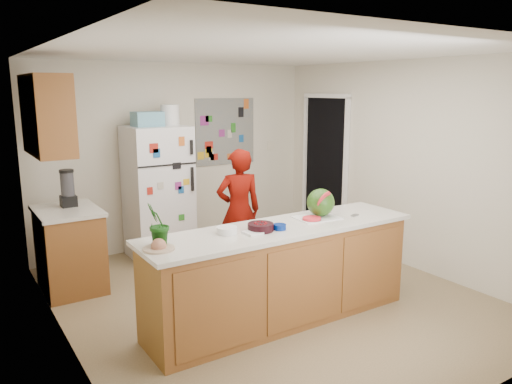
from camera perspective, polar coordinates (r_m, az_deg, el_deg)
floor at (r=5.40m, az=1.42°, el=-11.97°), size 4.00×4.50×0.02m
wall_back at (r=6.99m, az=-8.98°, el=4.12°), size 4.00×0.02×2.50m
wall_left at (r=4.26m, az=-21.53°, el=-1.43°), size 0.02×4.50×2.50m
wall_right at (r=6.36m, az=16.69°, el=3.02°), size 0.02×4.50×2.50m
ceiling at (r=4.95m, az=1.57°, el=15.79°), size 4.00×4.50×0.02m
doorway at (r=7.39m, az=7.95°, el=2.75°), size 0.03×0.85×2.04m
peninsula_base at (r=4.74m, az=2.84°, el=-9.55°), size 2.60×0.62×0.88m
peninsula_top at (r=4.59m, az=2.90°, el=-4.19°), size 2.68×0.70×0.04m
side_counter_base at (r=5.81m, az=-20.48°, el=-6.35°), size 0.60×0.80×0.86m
side_counter_top at (r=5.69m, az=-20.80°, el=-2.03°), size 0.64×0.84×0.04m
upper_cabinets at (r=5.48m, az=-22.81°, el=8.12°), size 0.35×1.00×0.80m
refrigerator at (r=6.54m, az=-11.13°, el=-0.04°), size 0.75×0.70×1.70m
fridge_top_bin at (r=6.38m, az=-12.30°, el=8.15°), size 0.35×0.28×0.18m
photo_collage at (r=7.27m, az=-3.53°, el=6.90°), size 0.95×0.01×0.95m
person at (r=5.92m, az=-1.98°, el=-2.15°), size 0.61×0.48×1.48m
blender_appliance at (r=5.77m, az=-20.72°, el=0.30°), size 0.14×0.14×0.38m
cutting_board at (r=4.90m, az=6.97°, el=-2.93°), size 0.44×0.34×0.01m
watermelon at (r=4.92m, az=7.40°, el=-1.19°), size 0.27×0.27×0.27m
watermelon_slice at (r=4.79m, az=6.39°, el=-3.03°), size 0.18×0.18×0.02m
cherry_bowl at (r=4.43m, az=0.52°, el=-4.04°), size 0.29×0.29×0.07m
white_bowl at (r=4.36m, az=-3.36°, el=-4.38°), size 0.19×0.19×0.06m
cobalt_bowl at (r=4.48m, az=2.71°, el=-4.00°), size 0.13×0.13×0.05m
plate at (r=4.01m, az=-11.05°, el=-6.37°), size 0.31×0.31×0.02m
paper_towel at (r=4.36m, az=-0.23°, el=-4.64°), size 0.18×0.16×0.02m
keys at (r=5.05m, az=11.22°, el=-2.62°), size 0.10×0.06×0.01m
potted_plant at (r=4.04m, az=-11.16°, el=-3.66°), size 0.26×0.25×0.36m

